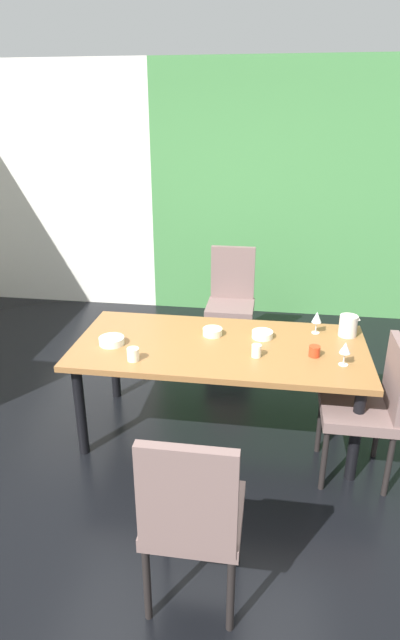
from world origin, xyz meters
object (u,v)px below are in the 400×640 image
Objects in this scene: dining_table at (220,354)px; serving_bowl_east at (112,341)px; serving_bowl_rear at (213,332)px; cup_west at (256,351)px; cup_south at (314,351)px; wine_glass_left at (345,348)px; wine_glass_right at (317,318)px; chair_right_near at (371,402)px; chair_head_far at (231,296)px; serving_bowl_near_shelf at (262,334)px; cup_center at (133,354)px; pitcher_near_window at (348,326)px; chair_head_near at (192,513)px.

serving_bowl_east is (-0.74, -0.10, 0.10)m from dining_table.
cup_west reaches higher than serving_bowl_rear.
cup_south reaches higher than serving_bowl_east.
wine_glass_left is at bearing -2.86° from serving_bowl_east.
cup_south is (-0.18, 0.10, -0.08)m from wine_glass_left.
wine_glass_right is at bearing 11.36° from serving_bowl_rear.
dining_table is 1.03m from chair_right_near.
serving_bowl_rear is (-1.04, 0.46, 0.20)m from chair_right_near.
chair_head_far is 1.64m from cup_south.
cup_south is (0.34, -0.24, 0.01)m from serving_bowl_near_shelf.
wine_glass_left is at bearing 5.80° from cup_center.
serving_bowl_rear is at bearing 159.42° from wine_glass_left.
chair_right_near is at bearing -62.75° from wine_glass_right.
chair_head_far is 7.24× the size of serving_bowl_rear.
wine_glass_right reaches higher than wine_glass_left.
pitcher_near_window is (-0.09, 0.60, 0.25)m from chair_right_near.
wine_glass_left reaches higher than cup_west.
chair_head_far is 6.50× the size of wine_glass_left.
cup_center is 0.55× the size of pitcher_near_window.
serving_bowl_near_shelf is (0.28, 0.16, 0.10)m from dining_table.
chair_head_near is 1.56m from serving_bowl_rear.
chair_right_near is 0.95× the size of chair_head_near.
cup_south is 0.48× the size of pitcher_near_window.
chair_head_far is at bearing 114.44° from cup_south.
pitcher_near_window is at bearing 34.21° from cup_west.
pitcher_near_window is at bearing 17.79° from dining_table.
cup_south is at bearing 56.40° from chair_right_near.
chair_head_near is at bearing -110.26° from wine_glass_right.
cup_south is at bearing 65.72° from chair_head_near.
dining_table is 0.94m from pitcher_near_window.
wine_glass_right is at bearing 106.76° from wine_glass_left.
cup_south is (0.63, -0.08, 0.11)m from dining_table.
cup_center is (-0.48, -1.71, 0.19)m from chair_head_far.
cup_west is 0.76m from pitcher_near_window.
cup_center is at bearing -174.20° from wine_glass_left.
wine_glass_left is at bearing -73.24° from wine_glass_right.
serving_bowl_near_shelf is at bearing 14.36° from serving_bowl_east.
wine_glass_left is 1.02× the size of pitcher_near_window.
wine_glass_right is (-0.31, 0.61, 0.30)m from chair_right_near.
chair_head_far is 1.30m from serving_bowl_near_shelf.
cup_west is (-0.37, -0.06, 0.01)m from cup_south.
chair_right_near reaches higher than dining_table.
serving_bowl_near_shelf is at bearing 80.94° from chair_head_near.
cup_center is at bearing 90.00° from chair_right_near.
dining_table is 0.75m from serving_bowl_east.
chair_right_near is 5.77× the size of wine_glass_right.
cup_south is (0.67, -1.48, 0.19)m from chair_head_far.
chair_head_far is (-0.08, 2.80, 0.01)m from chair_head_near.
chair_head_far reaches higher than serving_bowl_near_shelf.
cup_south is 0.38m from cup_west.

